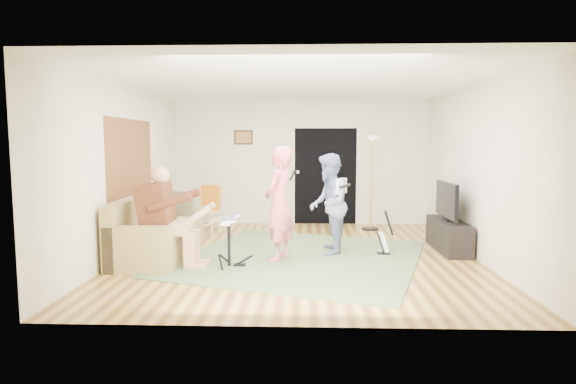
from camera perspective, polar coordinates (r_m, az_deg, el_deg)
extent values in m
plane|color=brown|center=(7.76, 1.27, -7.49)|extent=(6.00, 6.00, 0.00)
plane|color=white|center=(7.60, 1.32, 12.73)|extent=(6.00, 6.00, 0.00)
plane|color=brown|center=(8.25, -18.16, 3.90)|extent=(0.00, 2.05, 2.05)
plane|color=black|center=(10.57, 4.46, 1.86)|extent=(2.10, 0.00, 2.10)
cube|color=#3F2314|center=(10.62, -5.31, 6.46)|extent=(0.42, 0.03, 0.32)
cube|color=#526B41|center=(7.58, 1.34, -7.75)|extent=(4.48, 4.58, 0.02)
cube|color=#9D884E|center=(7.95, -14.87, -5.67)|extent=(0.93, 1.85, 0.46)
cube|color=#9D884E|center=(8.03, -17.60, -3.93)|extent=(0.17, 2.29, 0.93)
cube|color=#9D884E|center=(8.91, -12.97, -3.73)|extent=(0.93, 0.22, 0.65)
cube|color=#9D884E|center=(6.97, -17.36, -6.56)|extent=(0.93, 0.22, 0.65)
cube|color=#572C18|center=(7.19, -15.36, -1.66)|extent=(0.41, 0.53, 0.67)
sphere|color=tan|center=(7.13, -14.91, 1.91)|extent=(0.27, 0.27, 0.27)
cylinder|color=black|center=(7.04, -7.01, -5.97)|extent=(0.05, 0.05, 0.67)
cube|color=white|center=(6.98, -7.04, -3.39)|extent=(0.13, 0.67, 0.04)
imported|color=#E26270|center=(7.29, -1.05, -1.40)|extent=(0.61, 0.74, 1.74)
imported|color=#7382A9|center=(7.74, 4.84, -1.43)|extent=(0.67, 0.83, 1.62)
cube|color=black|center=(7.94, 11.22, -7.19)|extent=(0.20, 0.16, 0.03)
cube|color=white|center=(7.90, 11.25, -5.84)|extent=(0.15, 0.23, 0.31)
cylinder|color=black|center=(7.86, 11.87, -3.62)|extent=(0.16, 0.04, 0.40)
cylinder|color=black|center=(10.11, 9.72, -4.31)|extent=(0.34, 0.34, 0.03)
cylinder|color=tan|center=(9.98, 9.81, 0.88)|extent=(0.04, 0.04, 1.83)
cone|color=white|center=(9.95, 9.91, 6.24)|extent=(0.30, 0.30, 0.12)
cube|color=#D1B388|center=(9.54, -9.54, -2.39)|extent=(0.49, 0.49, 0.04)
cube|color=orange|center=(9.68, -9.36, -0.38)|extent=(0.39, 0.17, 0.40)
cube|color=black|center=(8.50, 18.48, -4.89)|extent=(0.40, 1.40, 0.50)
cube|color=black|center=(8.39, 18.29, -0.87)|extent=(0.06, 1.07, 0.59)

